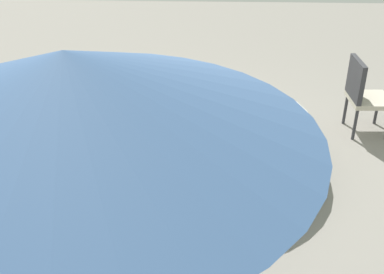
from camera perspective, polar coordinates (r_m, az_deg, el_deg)
The scene contains 8 objects.
ground_plane at distance 5.69m, azimuth 0.00°, elevation -3.00°, with size 16.00×16.00×0.00m, color gray.
round_bed at distance 5.54m, azimuth 0.00°, elevation -0.45°, with size 2.71×2.71×0.57m.
throw_pillow_0 at distance 4.75m, azimuth -2.69°, elevation -1.04°, with size 0.44×0.36×0.14m, color beige.
throw_pillow_1 at distance 4.70m, azimuth 1.57°, elevation -1.33°, with size 0.53×0.32×0.15m, color silver.
throw_pillow_2 at distance 4.81m, azimuth 5.71°, elevation -0.34°, with size 0.53×0.34×0.20m, color white.
throw_pillow_3 at distance 5.10m, azimuth 7.73°, elevation 1.24°, with size 0.46×0.29×0.19m, color beige.
patio_chair at distance 6.50m, azimuth 19.51°, elevation 5.04°, with size 0.52×0.54×0.98m.
patio_umbrella at distance 2.28m, azimuth -14.34°, elevation 4.54°, with size 2.39×2.39×2.32m.
Camera 1 is at (0.21, -4.83, 3.01)m, focal length 45.27 mm.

